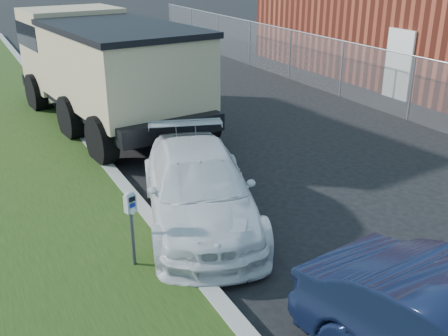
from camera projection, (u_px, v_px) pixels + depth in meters
name	position (u px, v px, depth m)	size (l,w,h in m)	color
ground	(322.00, 227.00, 9.04)	(120.00, 120.00, 0.00)	black
chainlink_fence	(343.00, 58.00, 16.86)	(0.06, 30.06, 30.00)	slate
parking_meter	(131.00, 213.00, 7.40)	(0.19, 0.15, 1.19)	#3F4247
white_wagon	(198.00, 187.00, 9.05)	(1.78, 4.38, 1.27)	silver
dump_truck	(103.00, 64.00, 14.06)	(3.68, 7.68, 2.91)	black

